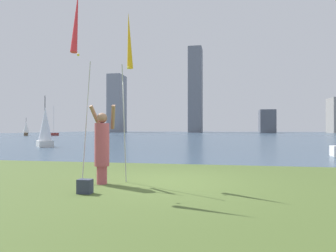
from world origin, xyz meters
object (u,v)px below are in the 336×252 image
Objects in this scene: sailboat_2 at (54,134)px; kite_flag_left at (77,25)px; kite_flag_right at (129,44)px; sailboat_3 at (26,129)px; sailboat_5 at (45,130)px; person at (102,145)px; bag at (85,186)px.

kite_flag_left is at bearing -58.42° from sailboat_2.
kite_flag_right is at bearing -56.99° from sailboat_2.
kite_flag_left is at bearing -53.43° from sailboat_3.
kite_flag_left is 1.39× the size of sailboat_3.
sailboat_2 reaches higher than sailboat_5.
sailboat_3 is at bearing -167.89° from sailboat_2.
sailboat_3 is at bearing 136.46° from person.
person is 16.65m from sailboat_5.
person is 0.57× the size of sailboat_3.
sailboat_2 is (-28.72, 46.51, 0.20)m from bag.
kite_flag_right is 14.77× the size of bag.
kite_flag_right is at bearing 76.00° from bag.
bag is at bearing -58.31° from sailboat_2.
kite_flag_right is at bearing -50.52° from sailboat_5.
kite_flag_left reaches higher than kite_flag_right.
person is at bearing 94.35° from bag.
person is 2.70m from kite_flag_right.
sailboat_3 is at bearing 126.60° from bag.
kite_flag_left is 55.70m from sailboat_3.
kite_flag_left is 1.38m from kite_flag_right.
sailboat_5 is at bearing -52.67° from sailboat_3.
bag is 0.05× the size of sailboat_2.
kite_flag_left reaches higher than bag.
sailboat_5 reaches higher than person.
person is 55.66m from sailboat_3.
person reaches higher than bag.
sailboat_5 is at bearing -59.86° from sailboat_2.
kite_flag_right is 0.77× the size of sailboat_2.
bag is at bearing -52.09° from kite_flag_left.
sailboat_3 is at bearing 126.57° from kite_flag_left.
person is 0.41× the size of kite_flag_left.
sailboat_2 is at bearing 12.11° from sailboat_3.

